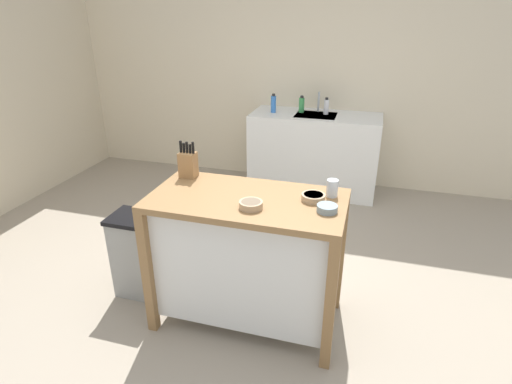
{
  "coord_description": "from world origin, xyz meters",
  "views": [
    {
      "loc": [
        0.7,
        -2.23,
        1.96
      ],
      "look_at": [
        0.02,
        0.11,
        0.86
      ],
      "focal_mm": 28.89,
      "sensor_mm": 36.0,
      "label": 1
    }
  ],
  "objects_px": {
    "kitchen_island": "(247,254)",
    "bowl_ceramic_small": "(327,208)",
    "knife_block": "(188,164)",
    "bottle_spray_cleaner": "(326,107)",
    "bottle_hand_soap": "(302,105)",
    "bowl_ceramic_wide": "(313,197)",
    "drinking_cup": "(332,188)",
    "trash_bin": "(140,255)",
    "sink_faucet": "(319,102)",
    "bottle_dish_soap": "(273,104)",
    "bowl_stoneware_deep": "(251,204)"
  },
  "relations": [
    {
      "from": "kitchen_island",
      "to": "trash_bin",
      "type": "distance_m",
      "value": 0.86
    },
    {
      "from": "knife_block",
      "to": "bowl_ceramic_small",
      "type": "bearing_deg",
      "value": -15.28
    },
    {
      "from": "drinking_cup",
      "to": "bottle_dish_soap",
      "type": "bearing_deg",
      "value": 112.86
    },
    {
      "from": "kitchen_island",
      "to": "bowl_ceramic_small",
      "type": "relative_size",
      "value": 10.18
    },
    {
      "from": "bowl_ceramic_wide",
      "to": "bottle_spray_cleaner",
      "type": "distance_m",
      "value": 2.29
    },
    {
      "from": "bottle_dish_soap",
      "to": "trash_bin",
      "type": "bearing_deg",
      "value": -101.13
    },
    {
      "from": "bowl_ceramic_wide",
      "to": "sink_faucet",
      "type": "distance_m",
      "value": 2.4
    },
    {
      "from": "bowl_stoneware_deep",
      "to": "bottle_dish_soap",
      "type": "distance_m",
      "value": 2.45
    },
    {
      "from": "trash_bin",
      "to": "bowl_ceramic_small",
      "type": "bearing_deg",
      "value": -4.65
    },
    {
      "from": "knife_block",
      "to": "bottle_hand_soap",
      "type": "height_order",
      "value": "knife_block"
    },
    {
      "from": "bowl_ceramic_wide",
      "to": "bottle_dish_soap",
      "type": "relative_size",
      "value": 0.69
    },
    {
      "from": "bowl_stoneware_deep",
      "to": "drinking_cup",
      "type": "relative_size",
      "value": 1.28
    },
    {
      "from": "bottle_dish_soap",
      "to": "sink_faucet",
      "type": "bearing_deg",
      "value": 20.35
    },
    {
      "from": "bowl_ceramic_wide",
      "to": "bottle_spray_cleaner",
      "type": "relative_size",
      "value": 0.77
    },
    {
      "from": "bowl_ceramic_small",
      "to": "drinking_cup",
      "type": "xyz_separation_m",
      "value": [
        0.0,
        0.22,
        0.03
      ]
    },
    {
      "from": "bowl_stoneware_deep",
      "to": "trash_bin",
      "type": "relative_size",
      "value": 0.22
    },
    {
      "from": "drinking_cup",
      "to": "bottle_hand_soap",
      "type": "distance_m",
      "value": 2.28
    },
    {
      "from": "bowl_stoneware_deep",
      "to": "bottle_spray_cleaner",
      "type": "xyz_separation_m",
      "value": [
        0.11,
        2.48,
        0.04
      ]
    },
    {
      "from": "bowl_stoneware_deep",
      "to": "kitchen_island",
      "type": "bearing_deg",
      "value": 116.77
    },
    {
      "from": "bowl_stoneware_deep",
      "to": "bottle_dish_soap",
      "type": "relative_size",
      "value": 0.66
    },
    {
      "from": "bottle_spray_cleaner",
      "to": "bowl_ceramic_small",
      "type": "bearing_deg",
      "value": -82.52
    },
    {
      "from": "bottle_dish_soap",
      "to": "bottle_hand_soap",
      "type": "height_order",
      "value": "bottle_dish_soap"
    },
    {
      "from": "bowl_ceramic_wide",
      "to": "sink_faucet",
      "type": "height_order",
      "value": "sink_faucet"
    },
    {
      "from": "bottle_spray_cleaner",
      "to": "bottle_hand_soap",
      "type": "bearing_deg",
      "value": 176.51
    },
    {
      "from": "bowl_stoneware_deep",
      "to": "bottle_dish_soap",
      "type": "bearing_deg",
      "value": 100.95
    },
    {
      "from": "kitchen_island",
      "to": "sink_faucet",
      "type": "relative_size",
      "value": 5.43
    },
    {
      "from": "bowl_ceramic_wide",
      "to": "drinking_cup",
      "type": "distance_m",
      "value": 0.14
    },
    {
      "from": "knife_block",
      "to": "bowl_ceramic_wide",
      "type": "distance_m",
      "value": 0.88
    },
    {
      "from": "knife_block",
      "to": "drinking_cup",
      "type": "relative_size",
      "value": 2.33
    },
    {
      "from": "knife_block",
      "to": "bottle_dish_soap",
      "type": "distance_m",
      "value": 2.07
    },
    {
      "from": "bowl_ceramic_wide",
      "to": "sink_faucet",
      "type": "xyz_separation_m",
      "value": [
        -0.32,
        2.38,
        0.07
      ]
    },
    {
      "from": "drinking_cup",
      "to": "bowl_stoneware_deep",
      "type": "bearing_deg",
      "value": -145.54
    },
    {
      "from": "knife_block",
      "to": "bowl_ceramic_wide",
      "type": "height_order",
      "value": "knife_block"
    },
    {
      "from": "knife_block",
      "to": "bottle_dish_soap",
      "type": "relative_size",
      "value": 1.2
    },
    {
      "from": "bowl_ceramic_small",
      "to": "bottle_hand_soap",
      "type": "distance_m",
      "value": 2.49
    },
    {
      "from": "kitchen_island",
      "to": "bowl_stoneware_deep",
      "type": "xyz_separation_m",
      "value": [
        0.06,
        -0.13,
        0.42
      ]
    },
    {
      "from": "knife_block",
      "to": "trash_bin",
      "type": "distance_m",
      "value": 0.79
    },
    {
      "from": "kitchen_island",
      "to": "bowl_stoneware_deep",
      "type": "height_order",
      "value": "bowl_stoneware_deep"
    },
    {
      "from": "kitchen_island",
      "to": "bottle_hand_soap",
      "type": "bearing_deg",
      "value": 92.45
    },
    {
      "from": "trash_bin",
      "to": "sink_faucet",
      "type": "xyz_separation_m",
      "value": [
        0.91,
        2.4,
        0.68
      ]
    },
    {
      "from": "drinking_cup",
      "to": "trash_bin",
      "type": "bearing_deg",
      "value": -175.36
    },
    {
      "from": "kitchen_island",
      "to": "bottle_hand_soap",
      "type": "height_order",
      "value": "bottle_hand_soap"
    },
    {
      "from": "bottle_hand_soap",
      "to": "trash_bin",
      "type": "bearing_deg",
      "value": -107.67
    },
    {
      "from": "bowl_ceramic_wide",
      "to": "sink_faucet",
      "type": "relative_size",
      "value": 0.64
    },
    {
      "from": "knife_block",
      "to": "sink_faucet",
      "type": "distance_m",
      "value": 2.31
    },
    {
      "from": "bowl_ceramic_wide",
      "to": "drinking_cup",
      "type": "relative_size",
      "value": 1.33
    },
    {
      "from": "bottle_dish_soap",
      "to": "bowl_ceramic_wide",
      "type": "bearing_deg",
      "value": -70.22
    },
    {
      "from": "kitchen_island",
      "to": "bowl_ceramic_wide",
      "type": "bearing_deg",
      "value": 10.65
    },
    {
      "from": "kitchen_island",
      "to": "trash_bin",
      "type": "bearing_deg",
      "value": 176.23
    },
    {
      "from": "bowl_stoneware_deep",
      "to": "bowl_ceramic_small",
      "type": "xyz_separation_m",
      "value": [
        0.42,
        0.08,
        -0.0
      ]
    }
  ]
}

